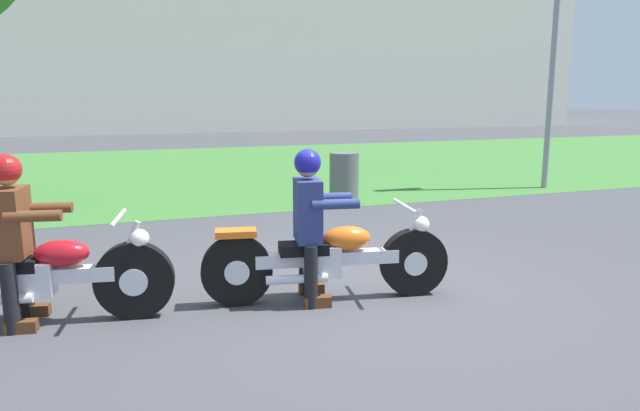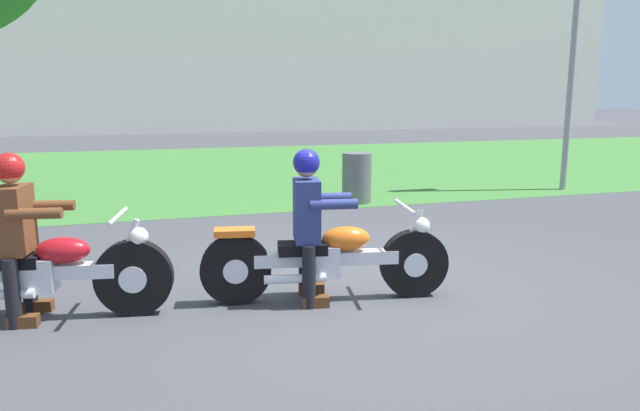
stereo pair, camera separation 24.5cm
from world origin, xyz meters
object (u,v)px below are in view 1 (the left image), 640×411
(rider_follow, at_px, (14,227))
(trash_can, at_px, (344,178))
(motorcycle_lead, at_px, (328,259))
(rider_lead, at_px, (310,214))
(motorcycle_follow, at_px, (41,277))

(rider_follow, relative_size, trash_can, 1.61)
(motorcycle_lead, relative_size, rider_lead, 1.62)
(rider_lead, distance_m, motorcycle_follow, 2.30)
(trash_can, bearing_deg, motorcycle_follow, -135.66)
(motorcycle_lead, xyz_separation_m, rider_follow, (-2.58, 0.29, 0.43))
(motorcycle_lead, distance_m, rider_follow, 2.63)
(motorcycle_follow, xyz_separation_m, trash_can, (4.43, 4.33, 0.04))
(motorcycle_lead, height_order, rider_follow, rider_follow)
(motorcycle_follow, xyz_separation_m, rider_follow, (-0.16, 0.03, 0.42))
(rider_follow, bearing_deg, motorcycle_lead, 3.69)
(motorcycle_lead, bearing_deg, motorcycle_follow, -176.00)
(rider_lead, distance_m, rider_follow, 2.43)
(rider_lead, bearing_deg, trash_can, 74.60)
(rider_follow, bearing_deg, motorcycle_follow, -0.81)
(motorcycle_lead, distance_m, rider_lead, 0.46)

